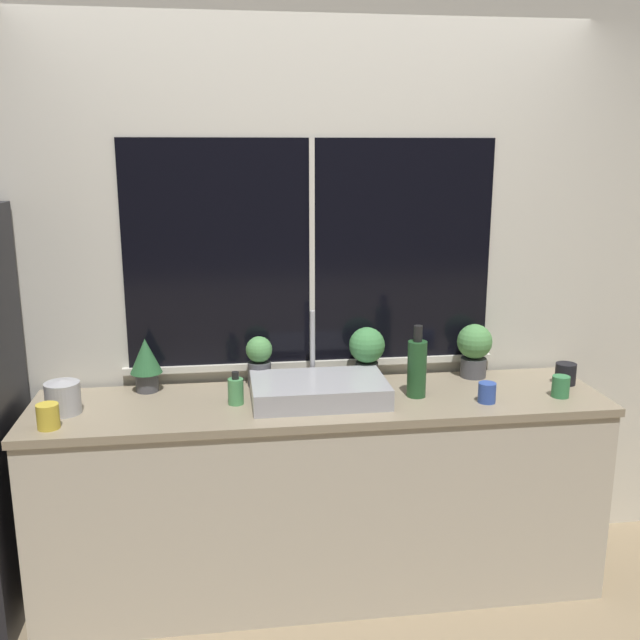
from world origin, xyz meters
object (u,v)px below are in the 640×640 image
object	(u,v)px
potted_plant_center_left	(259,360)
mug_blue	(487,393)
sink	(319,390)
mug_black	(566,374)
kettle	(63,397)
potted_plant_far_right	(474,348)
mug_green	(561,387)
potted_plant_center_right	(367,350)
potted_plant_far_left	(146,362)
soap_bottle	(236,391)
mug_yellow	(48,416)
bottle_tall	(417,367)

from	to	relation	value
potted_plant_center_left	mug_blue	bearing A→B (deg)	-20.08
sink	potted_plant_center_left	bearing A→B (deg)	137.87
mug_black	kettle	bearing A→B (deg)	-178.21
potted_plant_far_right	mug_green	bearing A→B (deg)	-49.26
potted_plant_center_left	kettle	distance (m)	0.84
potted_plant_center_right	mug_green	distance (m)	0.86
mug_green	kettle	size ratio (longest dim) A/B	0.64
potted_plant_center_right	mug_blue	size ratio (longest dim) A/B	2.98
kettle	potted_plant_far_right	bearing A→B (deg)	7.25
potted_plant_far_left	mug_black	xyz separation A→B (m)	(1.88, -0.16, -0.09)
potted_plant_center_right	soap_bottle	distance (m)	0.65
potted_plant_far_left	kettle	xyz separation A→B (m)	(-0.31, -0.23, -0.07)
potted_plant_far_left	potted_plant_center_right	distance (m)	0.99
mug_black	potted_plant_center_left	bearing A→B (deg)	173.33
mug_green	mug_blue	distance (m)	0.34
mug_yellow	mug_black	xyz separation A→B (m)	(2.21, 0.23, -0.00)
mug_yellow	kettle	size ratio (longest dim) A/B	0.68
bottle_tall	potted_plant_center_right	bearing A→B (deg)	127.06
sink	kettle	size ratio (longest dim) A/B	3.97
mug_yellow	sink	bearing A→B (deg)	9.14
mug_green	mug_blue	bearing A→B (deg)	-176.29
sink	mug_blue	world-z (taller)	sink
potted_plant_center_right	mug_green	xyz separation A→B (m)	(0.79, -0.32, -0.10)
potted_plant_far_left	kettle	bearing A→B (deg)	-143.40
potted_plant_center_right	bottle_tall	world-z (taller)	bottle_tall
potted_plant_center_right	mug_black	world-z (taller)	potted_plant_center_right
mug_green	kettle	xyz separation A→B (m)	(-2.09, 0.09, 0.02)
potted_plant_center_right	potted_plant_far_right	distance (m)	0.51
soap_bottle	mug_black	bearing A→B (deg)	2.17
potted_plant_center_left	mug_yellow	bearing A→B (deg)	-154.89
soap_bottle	potted_plant_center_right	bearing A→B (deg)	19.89
sink	potted_plant_far_right	bearing A→B (deg)	15.88
bottle_tall	mug_yellow	world-z (taller)	bottle_tall
mug_blue	kettle	xyz separation A→B (m)	(-1.75, 0.11, 0.03)
potted_plant_far_right	soap_bottle	world-z (taller)	potted_plant_far_right
potted_plant_center_left	mug_black	size ratio (longest dim) A/B	2.39
sink	potted_plant_far_right	world-z (taller)	sink
soap_bottle	mug_green	xyz separation A→B (m)	(1.39, -0.10, -0.01)
mug_green	potted_plant_far_left	bearing A→B (deg)	169.74
potted_plant_center_left	mug_yellow	distance (m)	0.92
mug_black	bottle_tall	bearing A→B (deg)	-174.66
mug_yellow	potted_plant_far_left	bearing A→B (deg)	49.37
mug_yellow	mug_blue	distance (m)	1.77
potted_plant_far_right	bottle_tall	xyz separation A→B (m)	(-0.34, -0.23, -0.01)
potted_plant_center_right	bottle_tall	bearing A→B (deg)	-52.94
mug_black	kettle	world-z (taller)	kettle
mug_yellow	bottle_tall	bearing A→B (deg)	6.13
potted_plant_far_left	mug_green	size ratio (longest dim) A/B	2.58
sink	mug_yellow	bearing A→B (deg)	-170.86
mug_yellow	mug_blue	world-z (taller)	mug_yellow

